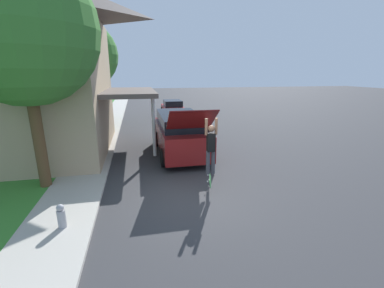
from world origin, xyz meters
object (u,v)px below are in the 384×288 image
at_px(suv_parked, 180,133).
at_px(car_down_street, 173,108).
at_px(lawn_tree_near, 21,30).
at_px(lawn_tree_far, 84,55).
at_px(fire_hydrant, 61,216).
at_px(skateboard, 210,180).
at_px(skateboarder, 211,146).

height_order(suv_parked, car_down_street, suv_parked).
bearing_deg(car_down_street, suv_parked, -96.14).
xyz_separation_m(lawn_tree_near, lawn_tree_far, (-0.23, 11.12, -0.02)).
distance_m(car_down_street, fire_hydrant, 18.25).
xyz_separation_m(skateboard, fire_hydrant, (-4.20, -1.40, 0.03)).
height_order(lawn_tree_near, lawn_tree_far, lawn_tree_far).
xyz_separation_m(lawn_tree_near, suv_parked, (5.13, 2.80, -3.97)).
bearing_deg(lawn_tree_near, suv_parked, 28.61).
height_order(skateboard, fire_hydrant, fire_hydrant).
xyz_separation_m(car_down_street, fire_hydrant, (-5.19, -17.49, -0.26)).
xyz_separation_m(suv_parked, skateboarder, (0.29, -4.23, 0.51)).
relative_size(lawn_tree_far, skateboarder, 3.95).
bearing_deg(car_down_street, skateboard, -93.52).
bearing_deg(lawn_tree_far, lawn_tree_near, -88.83).
distance_m(car_down_street, skateboarder, 16.17).
relative_size(suv_parked, skateboard, 7.91).
bearing_deg(lawn_tree_far, suv_parked, -57.20).
bearing_deg(fire_hydrant, skateboarder, 18.12).
bearing_deg(skateboard, car_down_street, 86.48).
bearing_deg(lawn_tree_far, car_down_street, 28.23).
relative_size(suv_parked, fire_hydrant, 9.26).
bearing_deg(skateboarder, lawn_tree_near, 165.19).
height_order(lawn_tree_far, skateboarder, lawn_tree_far).
xyz_separation_m(lawn_tree_far, car_down_street, (6.64, 3.56, -4.34)).
xyz_separation_m(suv_parked, car_down_street, (1.28, 11.88, -0.39)).
distance_m(lawn_tree_near, car_down_street, 16.60).
bearing_deg(car_down_street, lawn_tree_near, -113.59).
relative_size(car_down_street, fire_hydrant, 6.56).
relative_size(suv_parked, car_down_street, 1.41).
height_order(lawn_tree_near, skateboard, lawn_tree_near).
relative_size(car_down_street, skateboard, 5.60).
bearing_deg(fire_hydrant, car_down_street, 73.47).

